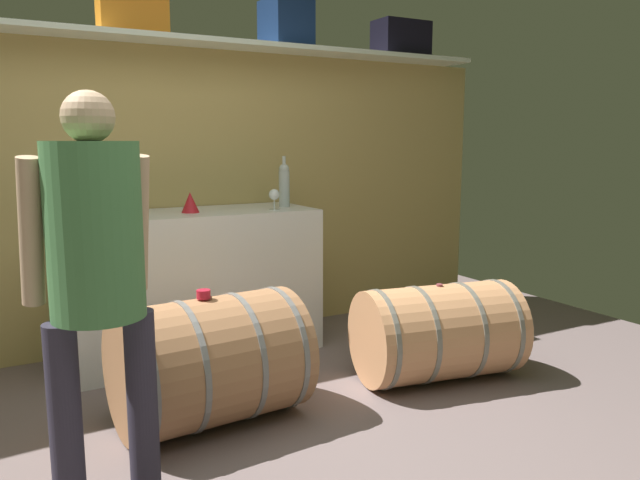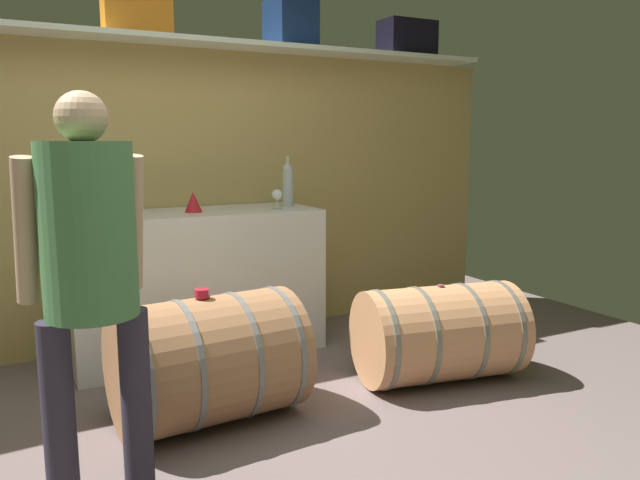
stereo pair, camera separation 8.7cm
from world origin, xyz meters
name	(u,v)px [view 2 (the right image)]	position (x,y,z in m)	size (l,w,h in m)	color
ground_plane	(222,444)	(0.00, 0.53, -0.01)	(6.72, 7.46, 0.02)	#6F5F5E
back_wall_panel	(139,199)	(0.00, 2.13, 0.98)	(5.52, 0.10, 1.96)	tan
high_shelf_board	(136,38)	(0.00, 1.98, 1.98)	(5.08, 0.40, 0.03)	silver
toolcase_orange	(137,8)	(0.01, 1.98, 2.16)	(0.40, 0.20, 0.33)	orange
toolcase_navy	(291,24)	(1.04, 1.98, 2.15)	(0.29, 0.29, 0.31)	navy
toolcase_black	(407,39)	(2.01, 1.98, 2.12)	(0.41, 0.24, 0.26)	black
work_cabinet	(197,283)	(0.27, 1.77, 0.46)	(1.55, 0.61, 0.92)	silver
wine_bottle_clear	(288,184)	(0.91, 1.75, 1.07)	(0.07, 0.07, 0.34)	#B7C2C0
wine_glass	(277,195)	(0.76, 1.61, 1.01)	(0.07, 0.07, 0.13)	white
red_funnel	(193,202)	(0.25, 1.72, 0.98)	(0.11, 0.11, 0.13)	red
wine_barrel_near	(208,360)	(0.02, 0.77, 0.31)	(0.90, 0.68, 0.63)	#A6724A
wine_barrel_far	(439,333)	(1.35, 0.67, 0.28)	(0.98, 0.69, 0.56)	tan
tasting_cup	(203,293)	(0.00, 0.77, 0.64)	(0.07, 0.07, 0.04)	red
winemaker_pouring	(90,262)	(-0.55, 0.26, 0.94)	(0.46, 0.36, 1.53)	#302B3C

